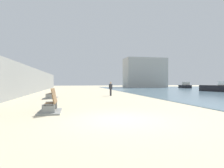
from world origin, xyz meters
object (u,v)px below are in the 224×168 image
(bench_near, at_px, (51,108))
(bench_far, at_px, (51,96))
(boat_distant, at_px, (185,86))
(person_walking, at_px, (111,88))

(bench_near, distance_m, bench_far, 9.02)
(boat_distant, bearing_deg, bench_far, -140.77)
(bench_near, bearing_deg, boat_distant, 48.91)
(boat_distant, bearing_deg, bench_near, -131.09)
(boat_distant, bearing_deg, person_walking, -136.65)
(person_walking, distance_m, boat_distant, 32.97)
(bench_near, relative_size, boat_distant, 0.50)
(bench_far, bearing_deg, person_walking, 18.47)
(bench_far, distance_m, boat_distant, 39.14)
(person_walking, relative_size, boat_distant, 0.38)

